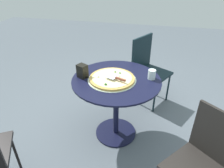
{
  "coord_description": "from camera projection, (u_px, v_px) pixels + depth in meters",
  "views": [
    {
      "loc": [
        0.35,
        -1.7,
        1.71
      ],
      "look_at": [
        -0.04,
        -0.02,
        0.68
      ],
      "focal_mm": 32.2,
      "sensor_mm": 36.0,
      "label": 1
    }
  ],
  "objects": [
    {
      "name": "patio_table",
      "position": [
        116.0,
        94.0,
        2.09
      ],
      "size": [
        0.89,
        0.89,
        0.73
      ],
      "color": "black",
      "rests_on": "ground"
    },
    {
      "name": "pizza_on_tray",
      "position": [
        112.0,
        79.0,
        1.98
      ],
      "size": [
        0.48,
        0.48,
        0.05
      ],
      "color": "silver",
      "rests_on": "patio_table"
    },
    {
      "name": "napkin_dispenser",
      "position": [
        82.0,
        71.0,
        1.99
      ],
      "size": [
        0.12,
        0.11,
        0.14
      ],
      "primitive_type": "cube",
      "rotation": [
        0.0,
        0.0,
        2.69
      ],
      "color": "black",
      "rests_on": "patio_table"
    },
    {
      "name": "patio_chair_far",
      "position": [
        206.0,
        160.0,
        1.45
      ],
      "size": [
        0.57,
        0.57,
        0.86
      ],
      "color": "black",
      "rests_on": "ground"
    },
    {
      "name": "drinking_cup",
      "position": [
        152.0,
        74.0,
        1.98
      ],
      "size": [
        0.08,
        0.08,
        0.1
      ],
      "primitive_type": "cylinder",
      "color": "silver",
      "rests_on": "patio_table"
    },
    {
      "name": "pizza_server",
      "position": [
        116.0,
        78.0,
        1.91
      ],
      "size": [
        0.21,
        0.12,
        0.02
      ],
      "color": "silver",
      "rests_on": "pizza_on_tray"
    },
    {
      "name": "ground_plane",
      "position": [
        116.0,
        132.0,
        2.37
      ],
      "size": [
        10.0,
        10.0,
        0.0
      ],
      "primitive_type": "plane",
      "color": "#555F67"
    },
    {
      "name": "patio_chair_near",
      "position": [
        148.0,
        66.0,
        2.71
      ],
      "size": [
        0.56,
        0.56,
        0.91
      ],
      "color": "black",
      "rests_on": "ground"
    }
  ]
}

